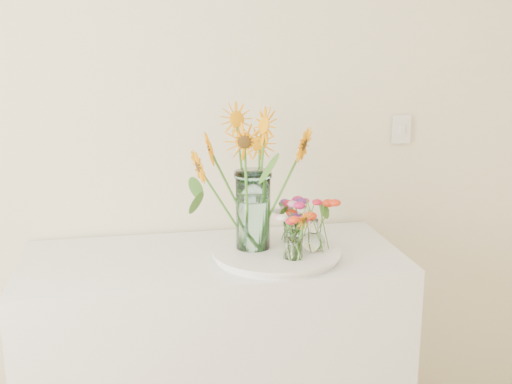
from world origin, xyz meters
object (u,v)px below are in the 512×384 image
at_px(tray, 276,254).
at_px(mason_jar, 253,210).
at_px(small_vase_c, 291,230).
at_px(small_vase_a, 294,245).
at_px(small_vase_b, 314,235).
at_px(counter, 215,365).

relative_size(tray, mason_jar, 1.52).
height_order(tray, small_vase_c, small_vase_c).
bearing_deg(small_vase_a, small_vase_b, 37.28).
bearing_deg(small_vase_c, small_vase_b, -63.40).
relative_size(mason_jar, small_vase_c, 2.94).
distance_m(counter, tray, 0.52).
xyz_separation_m(counter, small_vase_a, (0.26, -0.17, 0.53)).
bearing_deg(counter, tray, -17.35).
distance_m(mason_jar, small_vase_c, 0.19).
bearing_deg(small_vase_a, counter, 147.83).
distance_m(small_vase_b, small_vase_c, 0.13).
xyz_separation_m(mason_jar, small_vase_a, (0.12, -0.14, -0.09)).
xyz_separation_m(tray, small_vase_c, (0.08, 0.09, 0.06)).
bearing_deg(tray, small_vase_a, -67.17).
height_order(small_vase_b, small_vase_c, small_vase_b).
bearing_deg(counter, small_vase_a, -32.17).
height_order(tray, small_vase_a, small_vase_a).
bearing_deg(small_vase_b, small_vase_a, -142.72).
relative_size(counter, small_vase_b, 11.37).
height_order(mason_jar, small_vase_b, mason_jar).
bearing_deg(small_vase_a, mason_jar, 130.06).
distance_m(tray, small_vase_b, 0.16).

